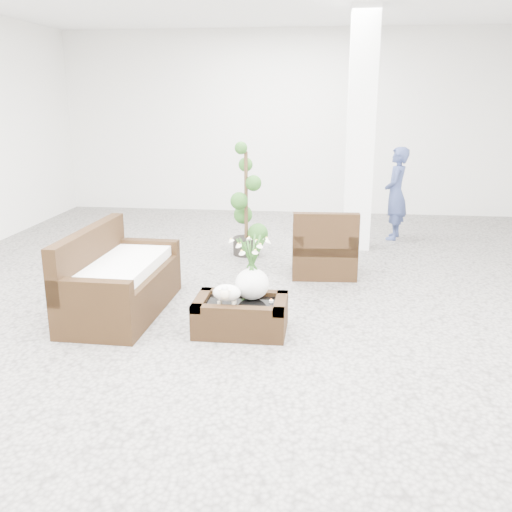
# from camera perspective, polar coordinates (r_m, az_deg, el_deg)

# --- Properties ---
(ground) EXTENTS (11.00, 11.00, 0.00)m
(ground) POSITION_cam_1_polar(r_m,az_deg,el_deg) (6.44, 0.11, -5.08)
(ground) COLOR gray
(ground) RESTS_ON ground
(column) EXTENTS (0.40, 0.40, 3.50)m
(column) POSITION_cam_1_polar(r_m,az_deg,el_deg) (8.81, 10.29, 11.95)
(column) COLOR white
(column) RESTS_ON ground
(coffee_table) EXTENTS (0.90, 0.60, 0.31)m
(coffee_table) POSITION_cam_1_polar(r_m,az_deg,el_deg) (5.76, -1.51, -6.01)
(coffee_table) COLOR #34200F
(coffee_table) RESTS_ON ground
(sheep_figurine) EXTENTS (0.28, 0.23, 0.21)m
(sheep_figurine) POSITION_cam_1_polar(r_m,az_deg,el_deg) (5.59, -2.90, -3.83)
(sheep_figurine) COLOR white
(sheep_figurine) RESTS_ON coffee_table
(planter_narcissus) EXTENTS (0.44, 0.44, 0.80)m
(planter_narcissus) POSITION_cam_1_polar(r_m,az_deg,el_deg) (5.66, -0.40, -0.44)
(planter_narcissus) COLOR white
(planter_narcissus) RESTS_ON coffee_table
(tealight) EXTENTS (0.04, 0.04, 0.03)m
(tealight) POSITION_cam_1_polar(r_m,az_deg,el_deg) (5.68, 1.51, -4.46)
(tealight) COLOR white
(tealight) RESTS_ON coffee_table
(armchair) EXTENTS (0.86, 0.83, 0.87)m
(armchair) POSITION_cam_1_polar(r_m,az_deg,el_deg) (7.59, 6.73, 1.48)
(armchair) COLOR #34200F
(armchair) RESTS_ON ground
(loveseat) EXTENTS (0.86, 1.73, 0.91)m
(loveseat) POSITION_cam_1_polar(r_m,az_deg,el_deg) (6.33, -13.18, -1.52)
(loveseat) COLOR #34200F
(loveseat) RESTS_ON ground
(topiary) EXTENTS (0.43, 0.43, 1.61)m
(topiary) POSITION_cam_1_polar(r_m,az_deg,el_deg) (8.36, -0.99, 5.50)
(topiary) COLOR #234F19
(topiary) RESTS_ON ground
(shopper) EXTENTS (0.47, 0.61, 1.49)m
(shopper) POSITION_cam_1_polar(r_m,az_deg,el_deg) (9.61, 13.64, 6.01)
(shopper) COLOR navy
(shopper) RESTS_ON ground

